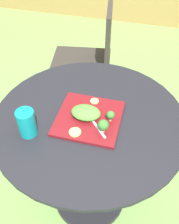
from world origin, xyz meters
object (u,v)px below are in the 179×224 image
object	(u,v)px
patio_chair	(93,54)
drinking_glass	(27,124)
fork	(95,123)
salad_plate	(89,118)

from	to	relation	value
patio_chair	drinking_glass	size ratio (longest dim) A/B	7.34
fork	salad_plate	bearing A→B (deg)	133.82
patio_chair	drinking_glass	world-z (taller)	patio_chair
patio_chair	salad_plate	xyz separation A→B (m)	(0.20, -0.84, 0.21)
drinking_glass	salad_plate	bearing A→B (deg)	31.56
patio_chair	salad_plate	world-z (taller)	patio_chair
patio_chair	fork	size ratio (longest dim) A/B	7.12
patio_chair	salad_plate	distance (m)	0.89
fork	patio_chair	bearing A→B (deg)	104.53
salad_plate	drinking_glass	xyz separation A→B (m)	(-0.23, -0.14, 0.05)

